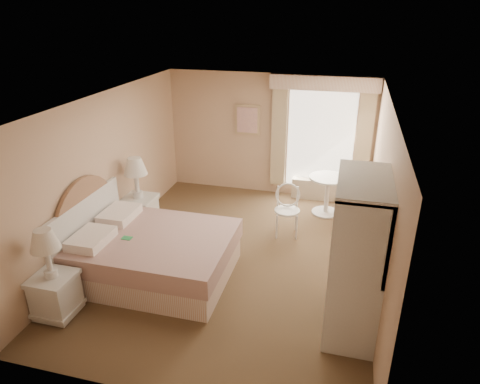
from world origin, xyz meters
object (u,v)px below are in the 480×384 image
(nightstand_near, at_px, (54,285))
(nightstand_far, at_px, (139,205))
(round_table, at_px, (327,189))
(cafe_chair, at_px, (287,206))
(armoire, at_px, (355,269))
(bed, at_px, (147,252))

(nightstand_near, bearing_deg, nightstand_far, 90.00)
(nightstand_near, relative_size, round_table, 1.64)
(nightstand_near, xyz_separation_m, nightstand_far, (-0.00, 2.35, 0.04))
(cafe_chair, distance_m, armoire, 2.44)
(cafe_chair, xyz_separation_m, armoire, (1.13, -2.14, 0.29))
(bed, distance_m, round_table, 3.65)
(nightstand_far, distance_m, round_table, 3.49)
(nightstand_near, bearing_deg, bed, 57.64)
(cafe_chair, bearing_deg, nightstand_near, -139.52)
(nightstand_far, bearing_deg, cafe_chair, 12.85)
(nightstand_near, xyz_separation_m, round_table, (3.14, 3.88, 0.04))
(bed, relative_size, round_table, 2.96)
(armoire, bearing_deg, round_table, 99.44)
(bed, height_order, cafe_chair, bed)
(armoire, bearing_deg, cafe_chair, 117.92)
(nightstand_near, bearing_deg, round_table, 51.04)
(bed, xyz_separation_m, cafe_chair, (1.79, 1.78, 0.15))
(bed, distance_m, cafe_chair, 2.53)
(bed, distance_m, nightstand_near, 1.36)
(bed, xyz_separation_m, armoire, (2.93, -0.36, 0.45))
(bed, height_order, nightstand_far, bed)
(nightstand_near, bearing_deg, armoire, 12.07)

